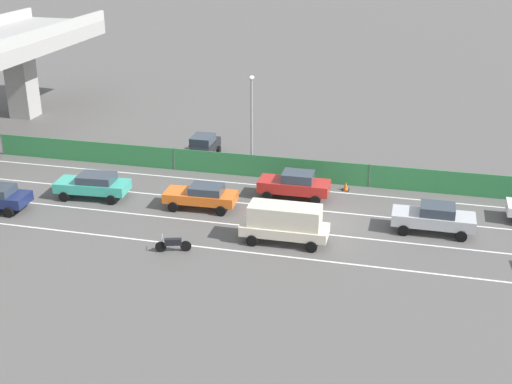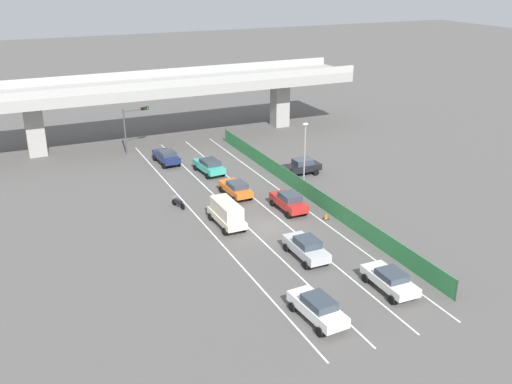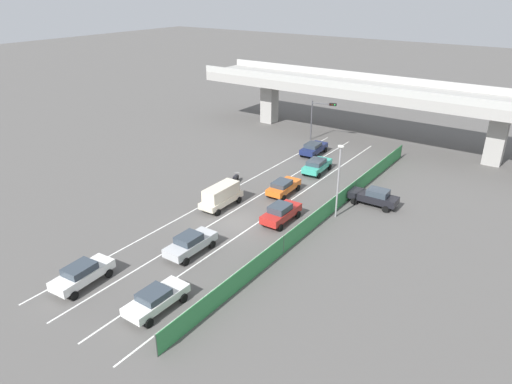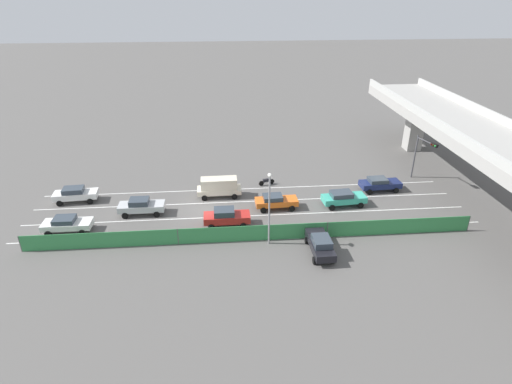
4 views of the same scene
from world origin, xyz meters
TOP-DOWN VIEW (x-y plane):
  - ground_plane at (0.00, 0.00)m, footprint 300.00×300.00m
  - lane_line_left_edge at (-4.82, 4.64)m, footprint 0.14×45.28m
  - lane_line_mid_left at (-1.61, 4.64)m, footprint 0.14×45.28m
  - lane_line_mid_right at (1.61, 4.64)m, footprint 0.14×45.28m
  - lane_line_right_edge at (4.82, 4.64)m, footprint 0.14×45.28m
  - elevated_overpass at (0.00, 29.28)m, footprint 49.84×8.07m
  - green_fence at (6.26, 4.64)m, footprint 0.10×41.38m
  - car_van_cream at (-3.12, 1.56)m, footprint 2.02×4.86m
  - car_hatchback_white at (3.10, -12.97)m, footprint 2.06×4.58m
  - car_taxi_orange at (0.20, 7.45)m, footprint 2.08×4.50m
  - car_taxi_teal at (0.16, 14.72)m, footprint 2.33×4.75m
  - car_sedan_white at (-3.24, -14.02)m, footprint 2.21×4.69m
  - car_sedan_red at (3.22, 2.21)m, footprint 1.98×4.53m
  - car_sedan_silver at (0.18, -6.45)m, footprint 1.98×4.64m
  - car_sedan_navy at (-3.06, 19.87)m, footprint 2.22×4.70m
  - motorcycle at (-5.70, 7.16)m, footprint 0.81×1.89m
  - parked_sedan_dark at (8.77, 10.29)m, footprint 4.70×2.00m
  - traffic_light at (-5.28, 25.45)m, footprint 3.27×1.05m
  - street_lamp at (6.83, 5.97)m, footprint 0.60×0.36m
  - traffic_cone at (5.33, -0.81)m, footprint 0.47×0.47m

SIDE VIEW (x-z plane):
  - ground_plane at x=0.00m, z-range 0.00..0.00m
  - lane_line_left_edge at x=-4.82m, z-range 0.00..0.01m
  - lane_line_mid_left at x=-1.61m, z-range 0.00..0.01m
  - lane_line_mid_right at x=1.61m, z-range 0.00..0.01m
  - lane_line_right_edge at x=4.82m, z-range 0.00..0.01m
  - traffic_cone at x=5.33m, z-range -0.02..0.56m
  - motorcycle at x=-5.70m, z-range -0.01..0.93m
  - green_fence at x=6.26m, z-range 0.00..1.59m
  - car_hatchback_white at x=3.10m, z-range 0.10..1.61m
  - car_taxi_orange at x=0.20m, z-range 0.10..1.64m
  - car_sedan_navy at x=-3.06m, z-range 0.10..1.66m
  - car_taxi_teal at x=0.16m, z-range 0.10..1.71m
  - car_sedan_white at x=-3.24m, z-range 0.09..1.75m
  - car_sedan_silver at x=0.18m, z-range 0.08..1.77m
  - parked_sedan_dark at x=8.77m, z-range 0.07..1.80m
  - car_sedan_red at x=3.22m, z-range 0.07..1.83m
  - car_van_cream at x=-3.12m, z-range 0.15..2.34m
  - traffic_light at x=-5.28m, z-range 1.13..6.54m
  - street_lamp at x=6.83m, z-range 0.76..7.72m
  - elevated_overpass at x=0.00m, z-range 2.35..10.65m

